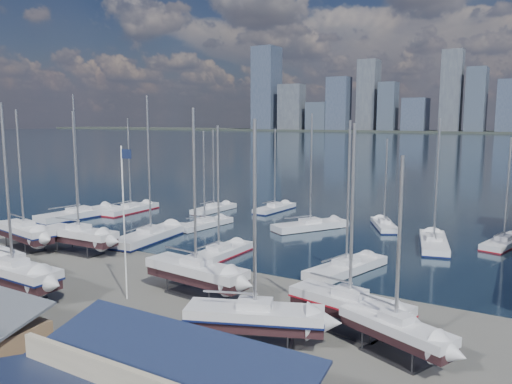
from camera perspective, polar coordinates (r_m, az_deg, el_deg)
The scene contains 24 objects.
ground at distance 44.32m, azimuth -14.15°, elevation -10.96°, with size 1400.00×1400.00×0.00m, color #605E59.
water at distance 340.98m, azimuth 25.89°, elevation 4.97°, with size 1400.00×600.00×0.40m, color #1A2C3C.
sailboat_cradle_0 at distance 61.67m, azimuth -24.97°, elevation -4.09°, with size 9.89×4.28×15.52m.
sailboat_cradle_2 at distance 57.53m, azimuth -19.57°, elevation -4.64°, with size 9.41×2.91×15.29m.
sailboat_cradle_3 at distance 45.84m, azimuth -26.01°, elevation -8.22°, with size 9.79×2.99×15.73m.
sailboat_cradle_4 at distance 41.82m, azimuth -6.87°, elevation -8.99°, with size 9.57×3.52×15.33m.
sailboat_cradle_5 at distance 32.68m, azimuth -0.14°, elevation -14.04°, with size 9.15×5.61×14.45m.
sailboat_cradle_6 at distance 35.30m, azimuth 10.65°, elevation -12.49°, with size 8.98×4.02×14.18m.
sailboat_cradle_7 at distance 32.38m, azimuth 15.65°, elevation -14.77°, with size 7.62×4.73×12.36m.
sailboat_moored_0 at distance 78.16m, azimuth -19.56°, elevation -2.61°, with size 4.94×12.94×18.88m.
sailboat_moored_1 at distance 80.81m, azimuth -14.10°, elevation -2.04°, with size 3.18×10.32×15.31m.
sailboat_moored_2 at distance 79.21m, azimuth -4.83°, elevation -2.02°, with size 2.84×9.03×13.51m.
sailboat_moored_3 at distance 61.68m, azimuth -11.90°, elevation -5.13°, with size 4.65×12.35×18.02m.
sailboat_moored_4 at distance 67.85m, azimuth -5.87°, elevation -3.77°, with size 3.54×9.19×13.53m.
sailboat_moored_5 at distance 79.42m, azimuth 2.16°, elevation -1.98°, with size 3.18×9.35×13.76m.
sailboat_moored_6 at distance 53.06m, azimuth -4.25°, elevation -7.17°, with size 2.86×9.72×14.48m.
sailboat_moored_7 at distance 66.50m, azimuth 6.22°, elevation -4.02°, with size 8.02×10.54×15.92m.
sailboat_moored_8 at distance 69.08m, azimuth 14.44°, elevation -3.78°, with size 5.91×8.51×12.50m.
sailboat_moored_9 at distance 48.67m, azimuth 10.28°, elevation -8.69°, with size 5.26×10.34×15.04m.
sailboat_moored_10 at distance 60.66m, azimuth 19.63°, elevation -5.67°, with size 5.29×10.63×15.30m.
sailboat_moored_11 at distance 64.13m, azimuth 26.45°, elevation -5.32°, with size 4.50×9.05×13.03m.
car_c at distance 32.15m, azimuth -20.37°, elevation -17.56°, with size 2.20×4.77×1.33m, color gray.
car_d at distance 30.96m, azimuth -13.55°, elevation -18.09°, with size 2.16×5.31×1.54m, color gray.
flagpole at distance 40.76m, azimuth -14.80°, elevation -2.24°, with size 1.09×0.12×12.40m.
Camera 1 is at (29.92, -39.36, 14.38)m, focal length 35.00 mm.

